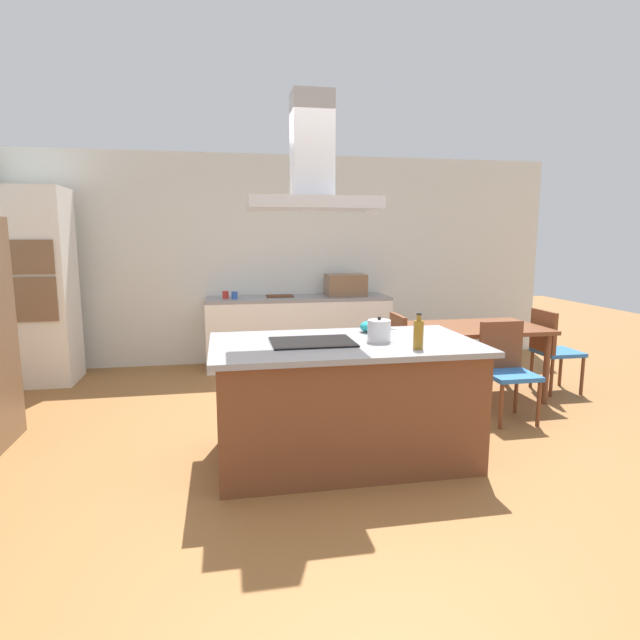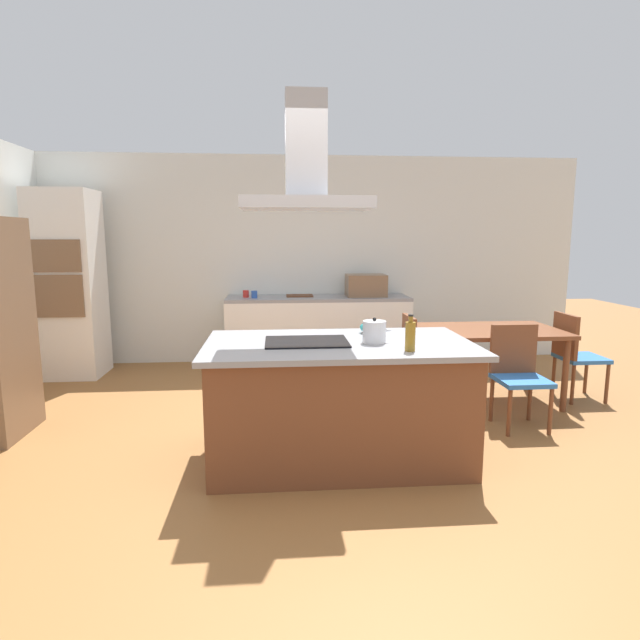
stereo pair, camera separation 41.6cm
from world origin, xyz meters
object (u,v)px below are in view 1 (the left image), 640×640
at_px(mixing_bowl, 370,327).
at_px(countertop_microwave, 345,285).
at_px(wall_oven_stack, 39,287).
at_px(cooktop, 312,342).
at_px(olive_oil_bottle, 418,334).
at_px(tea_kettle, 379,331).
at_px(coffee_mug_blue, 235,295).
at_px(coffee_mug_red, 225,295).
at_px(chair_at_right_end, 551,346).
at_px(chair_facing_island, 506,364).
at_px(range_hood, 312,172).
at_px(cutting_board, 280,296).
at_px(dining_table, 473,334).
at_px(chair_at_left_end, 387,353).

height_order(mixing_bowl, countertop_microwave, countertop_microwave).
bearing_deg(wall_oven_stack, cooktop, -44.82).
bearing_deg(olive_oil_bottle, cooktop, 153.21).
relative_size(cooktop, mixing_bowl, 3.60).
distance_m(cooktop, wall_oven_stack, 3.76).
bearing_deg(mixing_bowl, tea_kettle, -95.78).
bearing_deg(coffee_mug_blue, olive_oil_bottle, -69.63).
bearing_deg(tea_kettle, wall_oven_stack, 139.55).
xyz_separation_m(coffee_mug_red, wall_oven_stack, (-2.06, -0.23, 0.16)).
bearing_deg(chair_at_right_end, chair_facing_island, -143.99).
bearing_deg(cooktop, tea_kettle, -4.98).
bearing_deg(range_hood, cutting_board, 88.38).
bearing_deg(coffee_mug_blue, coffee_mug_red, 144.76).
bearing_deg(cooktop, coffee_mug_blue, 99.92).
height_order(mixing_bowl, wall_oven_stack, wall_oven_stack).
relative_size(coffee_mug_blue, range_hood, 0.10).
bearing_deg(chair_at_right_end, dining_table, 180.00).
bearing_deg(olive_oil_bottle, tea_kettle, 121.90).
distance_m(mixing_bowl, chair_facing_island, 1.46).
bearing_deg(mixing_bowl, chair_at_right_end, 21.78).
bearing_deg(mixing_bowl, chair_at_left_end, 63.63).
distance_m(coffee_mug_red, chair_at_left_end, 2.32).
relative_size(coffee_mug_blue, cutting_board, 0.26).
height_order(coffee_mug_blue, chair_at_left_end, coffee_mug_blue).
bearing_deg(wall_oven_stack, range_hood, -44.82).
bearing_deg(chair_facing_island, countertop_microwave, 112.69).
relative_size(mixing_bowl, coffee_mug_blue, 1.85).
bearing_deg(range_hood, countertop_microwave, 72.03).
xyz_separation_m(cutting_board, range_hood, (-0.08, -2.93, 1.19)).
bearing_deg(mixing_bowl, dining_table, 33.70).
distance_m(tea_kettle, olive_oil_bottle, 0.35).
distance_m(olive_oil_bottle, mixing_bowl, 0.69).
xyz_separation_m(tea_kettle, chair_facing_island, (1.41, 0.62, -0.47)).
bearing_deg(olive_oil_bottle, chair_facing_island, 37.05).
height_order(cooktop, chair_at_right_end, cooktop).
relative_size(countertop_microwave, cutting_board, 1.47).
distance_m(cooktop, coffee_mug_blue, 2.85).
height_order(wall_oven_stack, chair_at_left_end, wall_oven_stack).
height_order(tea_kettle, dining_table, tea_kettle).
distance_m(countertop_microwave, chair_facing_island, 2.55).
height_order(tea_kettle, coffee_mug_blue, tea_kettle).
distance_m(countertop_microwave, wall_oven_stack, 3.61).
bearing_deg(cooktop, chair_at_left_end, 51.70).
relative_size(olive_oil_bottle, chair_at_right_end, 0.28).
bearing_deg(range_hood, chair_at_left_end, 51.70).
height_order(cooktop, countertop_microwave, countertop_microwave).
height_order(countertop_microwave, coffee_mug_blue, countertop_microwave).
xyz_separation_m(wall_oven_stack, chair_at_right_end, (5.47, -1.40, -0.59)).
bearing_deg(tea_kettle, cooktop, 175.02).
bearing_deg(countertop_microwave, range_hood, -107.97).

